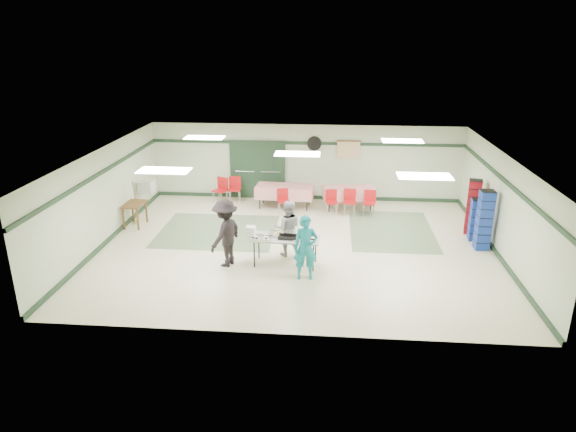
# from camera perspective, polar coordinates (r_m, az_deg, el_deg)

# --- Properties ---
(floor) EXTENTS (11.00, 11.00, 0.00)m
(floor) POSITION_cam_1_polar(r_m,az_deg,el_deg) (14.58, 1.00, -3.41)
(floor) COLOR beige
(floor) RESTS_ON ground
(ceiling) EXTENTS (11.00, 11.00, 0.00)m
(ceiling) POSITION_cam_1_polar(r_m,az_deg,el_deg) (13.74, 1.06, 7.00)
(ceiling) COLOR white
(ceiling) RESTS_ON wall_back
(wall_back) EXTENTS (11.00, 0.00, 11.00)m
(wall_back) POSITION_cam_1_polar(r_m,az_deg,el_deg) (18.43, 1.98, 5.98)
(wall_back) COLOR beige
(wall_back) RESTS_ON floor
(wall_front) EXTENTS (11.00, 0.00, 11.00)m
(wall_front) POSITION_cam_1_polar(r_m,az_deg,el_deg) (9.94, -0.73, -6.42)
(wall_front) COLOR beige
(wall_front) RESTS_ON floor
(wall_left) EXTENTS (0.00, 9.00, 9.00)m
(wall_left) POSITION_cam_1_polar(r_m,az_deg,el_deg) (15.45, -19.79, 2.08)
(wall_left) COLOR beige
(wall_left) RESTS_ON floor
(wall_right) EXTENTS (0.00, 9.00, 9.00)m
(wall_right) POSITION_cam_1_polar(r_m,az_deg,el_deg) (14.82, 22.77, 0.96)
(wall_right) COLOR beige
(wall_right) RESTS_ON floor
(trim_back) EXTENTS (11.00, 0.06, 0.10)m
(trim_back) POSITION_cam_1_polar(r_m,az_deg,el_deg) (18.24, 2.00, 8.09)
(trim_back) COLOR #1C3321
(trim_back) RESTS_ON wall_back
(baseboard_back) EXTENTS (11.00, 0.06, 0.12)m
(baseboard_back) POSITION_cam_1_polar(r_m,az_deg,el_deg) (18.75, 1.92, 2.12)
(baseboard_back) COLOR #1C3321
(baseboard_back) RESTS_ON floor
(trim_left) EXTENTS (0.06, 9.00, 0.10)m
(trim_left) POSITION_cam_1_polar(r_m,az_deg,el_deg) (15.26, -19.98, 4.58)
(trim_left) COLOR #1C3321
(trim_left) RESTS_ON wall_back
(baseboard_left) EXTENTS (0.06, 9.00, 0.12)m
(baseboard_left) POSITION_cam_1_polar(r_m,az_deg,el_deg) (15.86, -19.15, -2.37)
(baseboard_left) COLOR #1C3321
(baseboard_left) RESTS_ON floor
(trim_right) EXTENTS (0.06, 9.00, 0.10)m
(trim_right) POSITION_cam_1_polar(r_m,az_deg,el_deg) (14.62, 23.02, 3.56)
(trim_right) COLOR #1C3321
(trim_right) RESTS_ON wall_back
(baseboard_right) EXTENTS (0.06, 9.00, 0.12)m
(baseboard_right) POSITION_cam_1_polar(r_m,az_deg,el_deg) (15.24, 22.03, -3.63)
(baseboard_right) COLOR #1C3321
(baseboard_right) RESTS_ON floor
(green_patch_a) EXTENTS (3.50, 3.00, 0.01)m
(green_patch_a) POSITION_cam_1_polar(r_m,az_deg,el_deg) (15.84, -7.82, -1.65)
(green_patch_a) COLOR #627C5A
(green_patch_a) RESTS_ON floor
(green_patch_b) EXTENTS (2.50, 3.50, 0.01)m
(green_patch_b) POSITION_cam_1_polar(r_m,az_deg,el_deg) (16.06, 11.39, -1.57)
(green_patch_b) COLOR #627C5A
(green_patch_b) RESTS_ON floor
(double_door_left) EXTENTS (0.90, 0.06, 2.10)m
(double_door_left) POSITION_cam_1_polar(r_m,az_deg,el_deg) (18.68, -4.83, 5.16)
(double_door_left) COLOR gray
(double_door_left) RESTS_ON floor
(double_door_right) EXTENTS (0.90, 0.06, 2.10)m
(double_door_right) POSITION_cam_1_polar(r_m,az_deg,el_deg) (18.54, -1.92, 5.11)
(double_door_right) COLOR gray
(double_door_right) RESTS_ON floor
(door_frame) EXTENTS (2.00, 0.03, 2.15)m
(door_frame) POSITION_cam_1_polar(r_m,az_deg,el_deg) (18.59, -3.40, 5.12)
(door_frame) COLOR #1C3321
(door_frame) RESTS_ON floor
(wall_fan) EXTENTS (0.50, 0.10, 0.50)m
(wall_fan) POSITION_cam_1_polar(r_m,az_deg,el_deg) (18.20, 2.94, 8.05)
(wall_fan) COLOR black
(wall_fan) RESTS_ON wall_back
(scroll_banner) EXTENTS (0.80, 0.02, 0.60)m
(scroll_banner) POSITION_cam_1_polar(r_m,az_deg,el_deg) (18.25, 6.73, 7.33)
(scroll_banner) COLOR #D9C587
(scroll_banner) RESTS_ON wall_back
(serving_table) EXTENTS (1.81, 0.84, 0.76)m
(serving_table) POSITION_cam_1_polar(r_m,az_deg,el_deg) (13.20, -0.30, -2.60)
(serving_table) COLOR #9D9D99
(serving_table) RESTS_ON floor
(sheet_tray_right) EXTENTS (0.62, 0.49, 0.02)m
(sheet_tray_right) POSITION_cam_1_polar(r_m,az_deg,el_deg) (13.08, 1.89, -2.55)
(sheet_tray_right) COLOR silver
(sheet_tray_right) RESTS_ON serving_table
(sheet_tray_mid) EXTENTS (0.65, 0.52, 0.02)m
(sheet_tray_mid) POSITION_cam_1_polar(r_m,az_deg,el_deg) (13.35, -0.83, -2.07)
(sheet_tray_mid) COLOR silver
(sheet_tray_mid) RESTS_ON serving_table
(sheet_tray_left) EXTENTS (0.59, 0.46, 0.02)m
(sheet_tray_left) POSITION_cam_1_polar(r_m,az_deg,el_deg) (13.12, -3.07, -2.50)
(sheet_tray_left) COLOR silver
(sheet_tray_left) RESTS_ON serving_table
(baking_pan) EXTENTS (0.50, 0.33, 0.08)m
(baking_pan) POSITION_cam_1_polar(r_m,az_deg,el_deg) (13.12, 0.01, -2.33)
(baking_pan) COLOR black
(baking_pan) RESTS_ON serving_table
(foam_box_stack) EXTENTS (0.26, 0.24, 0.28)m
(foam_box_stack) POSITION_cam_1_polar(r_m,az_deg,el_deg) (13.23, -4.18, -1.74)
(foam_box_stack) COLOR white
(foam_box_stack) RESTS_ON serving_table
(volunteer_teal) EXTENTS (0.62, 0.44, 1.62)m
(volunteer_teal) POSITION_cam_1_polar(r_m,az_deg,el_deg) (12.46, 1.97, -3.55)
(volunteer_teal) COLOR #147D8C
(volunteer_teal) RESTS_ON floor
(volunteer_grey) EXTENTS (0.78, 0.62, 1.54)m
(volunteer_grey) POSITION_cam_1_polar(r_m,az_deg,el_deg) (13.77, -0.02, -1.36)
(volunteer_grey) COLOR #98979D
(volunteer_grey) RESTS_ON floor
(volunteer_dark) EXTENTS (1.04, 1.31, 1.78)m
(volunteer_dark) POSITION_cam_1_polar(r_m,az_deg,el_deg) (13.22, -6.96, -1.89)
(volunteer_dark) COLOR black
(volunteer_dark) RESTS_ON floor
(dining_table_a) EXTENTS (1.81, 1.02, 0.77)m
(dining_table_a) POSITION_cam_1_polar(r_m,az_deg,el_deg) (17.63, 6.76, 2.58)
(dining_table_a) COLOR red
(dining_table_a) RESTS_ON floor
(dining_table_b) EXTENTS (2.01, 0.99, 0.77)m
(dining_table_b) POSITION_cam_1_polar(r_m,az_deg,el_deg) (17.69, -0.38, 2.78)
(dining_table_b) COLOR red
(dining_table_b) RESTS_ON floor
(chair_a) EXTENTS (0.41, 0.41, 0.86)m
(chair_a) POSITION_cam_1_polar(r_m,az_deg,el_deg) (17.11, 6.87, 1.89)
(chair_a) COLOR red
(chair_a) RESTS_ON floor
(chair_b) EXTENTS (0.44, 0.44, 0.82)m
(chair_b) POSITION_cam_1_polar(r_m,az_deg,el_deg) (17.10, 4.85, 1.86)
(chair_b) COLOR red
(chair_b) RESTS_ON floor
(chair_c) EXTENTS (0.45, 0.45, 0.84)m
(chair_c) POSITION_cam_1_polar(r_m,az_deg,el_deg) (17.15, 9.06, 1.77)
(chair_c) COLOR red
(chair_c) RESTS_ON floor
(chair_d) EXTENTS (0.46, 0.47, 0.81)m
(chair_d) POSITION_cam_1_polar(r_m,az_deg,el_deg) (17.16, -0.56, 1.99)
(chair_d) COLOR red
(chair_d) RESTS_ON floor
(chair_loose_a) EXTENTS (0.45, 0.45, 0.90)m
(chair_loose_a) POSITION_cam_1_polar(r_m,az_deg,el_deg) (18.40, -5.93, 3.29)
(chair_loose_a) COLOR red
(chair_loose_a) RESTS_ON floor
(chair_loose_b) EXTENTS (0.56, 0.56, 0.92)m
(chair_loose_b) POSITION_cam_1_polar(r_m,az_deg,el_deg) (18.30, -7.43, 3.16)
(chair_loose_b) COLOR red
(chair_loose_b) RESTS_ON floor
(crate_stack_blue_a) EXTENTS (0.42, 0.42, 1.25)m
(crate_stack_blue_a) POSITION_cam_1_polar(r_m,az_deg,el_deg) (15.80, 20.23, -0.38)
(crate_stack_blue_a) COLOR #1A379C
(crate_stack_blue_a) RESTS_ON floor
(crate_stack_red) EXTENTS (0.44, 0.44, 1.66)m
(crate_stack_red) POSITION_cam_1_polar(r_m,az_deg,el_deg) (16.23, 19.85, 0.96)
(crate_stack_red) COLOR maroon
(crate_stack_red) RESTS_ON floor
(crate_stack_blue_b) EXTENTS (0.38, 0.38, 1.71)m
(crate_stack_blue_b) POSITION_cam_1_polar(r_m,az_deg,el_deg) (15.11, 20.97, -0.45)
(crate_stack_blue_b) COLOR #1A379C
(crate_stack_blue_b) RESTS_ON floor
(printer_table) EXTENTS (0.59, 0.89, 0.74)m
(printer_table) POSITION_cam_1_polar(r_m,az_deg,el_deg) (16.61, -16.71, 1.02)
(printer_table) COLOR brown
(printer_table) RESTS_ON floor
(office_printer) EXTENTS (0.50, 0.44, 0.37)m
(office_printer) POSITION_cam_1_polar(r_m,az_deg,el_deg) (17.58, -15.45, 3.17)
(office_printer) COLOR #AFB0AB
(office_printer) RESTS_ON printer_table
(broom) EXTENTS (0.07, 0.22, 1.35)m
(broom) POSITION_cam_1_polar(r_m,az_deg,el_deg) (16.92, -16.58, 1.62)
(broom) COLOR brown
(broom) RESTS_ON floor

